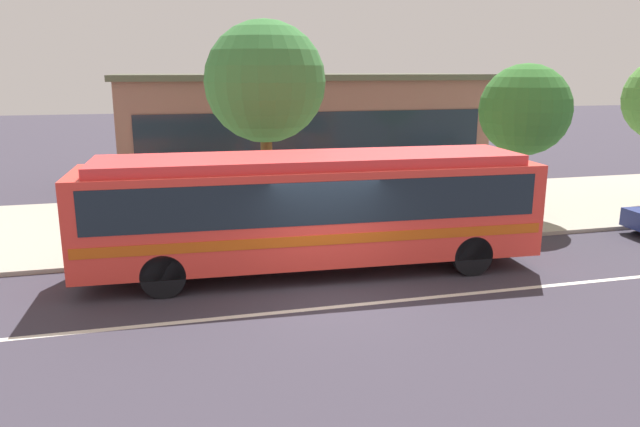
{
  "coord_description": "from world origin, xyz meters",
  "views": [
    {
      "loc": [
        -3.36,
        -12.3,
        4.94
      ],
      "look_at": [
        0.35,
        2.3,
        1.3
      ],
      "focal_mm": 33.65,
      "sensor_mm": 36.0,
      "label": 1
    }
  ],
  "objects_px": {
    "street_tree_near_stop": "(265,82)",
    "street_tree_mid_block": "(525,110)",
    "pedestrian_waiting_near_sign": "(302,202)",
    "bus_stop_sign": "(468,182)",
    "pedestrian_walking_along_curb": "(391,194)",
    "transit_bus": "(312,205)"
  },
  "relations": [
    {
      "from": "street_tree_near_stop",
      "to": "street_tree_mid_block",
      "type": "height_order",
      "value": "street_tree_near_stop"
    },
    {
      "from": "street_tree_mid_block",
      "to": "pedestrian_waiting_near_sign",
      "type": "bearing_deg",
      "value": -176.47
    },
    {
      "from": "pedestrian_waiting_near_sign",
      "to": "bus_stop_sign",
      "type": "distance_m",
      "value": 4.98
    },
    {
      "from": "pedestrian_walking_along_curb",
      "to": "street_tree_mid_block",
      "type": "distance_m",
      "value": 5.3
    },
    {
      "from": "pedestrian_waiting_near_sign",
      "to": "pedestrian_walking_along_curb",
      "type": "bearing_deg",
      "value": 6.57
    },
    {
      "from": "transit_bus",
      "to": "street_tree_mid_block",
      "type": "relative_size",
      "value": 2.24
    },
    {
      "from": "pedestrian_waiting_near_sign",
      "to": "street_tree_near_stop",
      "type": "relative_size",
      "value": 0.26
    },
    {
      "from": "pedestrian_waiting_near_sign",
      "to": "street_tree_near_stop",
      "type": "height_order",
      "value": "street_tree_near_stop"
    },
    {
      "from": "transit_bus",
      "to": "pedestrian_waiting_near_sign",
      "type": "height_order",
      "value": "transit_bus"
    },
    {
      "from": "bus_stop_sign",
      "to": "street_tree_mid_block",
      "type": "relative_size",
      "value": 0.48
    },
    {
      "from": "transit_bus",
      "to": "bus_stop_sign",
      "type": "xyz_separation_m",
      "value": [
        5.24,
        1.9,
        -0.02
      ]
    },
    {
      "from": "pedestrian_waiting_near_sign",
      "to": "street_tree_mid_block",
      "type": "relative_size",
      "value": 0.32
    },
    {
      "from": "transit_bus",
      "to": "street_tree_mid_block",
      "type": "bearing_deg",
      "value": 24.12
    },
    {
      "from": "bus_stop_sign",
      "to": "transit_bus",
      "type": "bearing_deg",
      "value": -160.05
    },
    {
      "from": "pedestrian_waiting_near_sign",
      "to": "pedestrian_walking_along_curb",
      "type": "xyz_separation_m",
      "value": [
        2.94,
        0.34,
        0.04
      ]
    },
    {
      "from": "pedestrian_walking_along_curb",
      "to": "street_tree_near_stop",
      "type": "distance_m",
      "value": 5.21
    },
    {
      "from": "pedestrian_waiting_near_sign",
      "to": "bus_stop_sign",
      "type": "xyz_separation_m",
      "value": [
        4.78,
        -1.24,
        0.62
      ]
    },
    {
      "from": "street_tree_near_stop",
      "to": "pedestrian_waiting_near_sign",
      "type": "bearing_deg",
      "value": -56.78
    },
    {
      "from": "transit_bus",
      "to": "street_tree_near_stop",
      "type": "xyz_separation_m",
      "value": [
        -0.39,
        4.43,
        2.84
      ]
    },
    {
      "from": "transit_bus",
      "to": "pedestrian_waiting_near_sign",
      "type": "relative_size",
      "value": 6.99
    },
    {
      "from": "street_tree_near_stop",
      "to": "bus_stop_sign",
      "type": "bearing_deg",
      "value": -24.16
    },
    {
      "from": "bus_stop_sign",
      "to": "street_tree_near_stop",
      "type": "relative_size",
      "value": 0.39
    }
  ]
}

